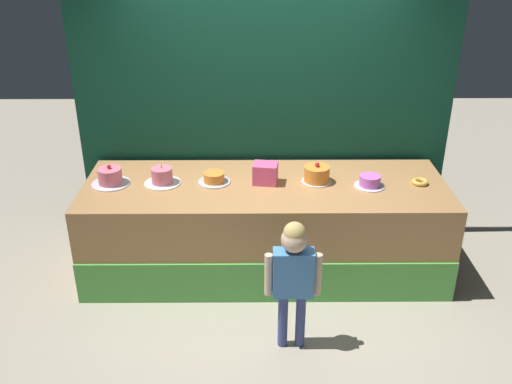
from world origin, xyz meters
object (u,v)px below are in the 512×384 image
pink_box (265,173)px  cake_left (162,177)px  cake_far_left (110,177)px  cake_far_right (370,182)px  cake_center (214,178)px  donut (420,182)px  child_figure (293,269)px  cake_right (317,174)px

pink_box → cake_left: size_ratio=0.65×
cake_far_left → cake_far_right: bearing=-1.6°
pink_box → cake_center: 0.46m
pink_box → donut: size_ratio=1.46×
cake_far_right → pink_box: bearing=174.8°
pink_box → cake_far_left: size_ratio=0.62×
child_figure → cake_right: (0.28, 1.13, 0.23)m
cake_right → cake_far_right: size_ratio=1.01×
cake_center → cake_far_right: 1.37m
child_figure → donut: child_figure is taller
pink_box → cake_far_left: cake_far_left is taller
cake_far_right → child_figure: bearing=-125.1°
cake_center → cake_right: (0.91, 0.00, 0.03)m
cake_center → cake_far_right: size_ratio=1.10×
pink_box → cake_far_right: size_ratio=0.79×
cake_left → cake_far_right: cake_left is taller
cake_left → cake_far_right: (1.82, -0.07, -0.02)m
cake_center → cake_right: bearing=0.1°
pink_box → cake_far_right: bearing=-5.2°
child_figure → cake_right: bearing=76.4°
cake_far_left → child_figure: bearing=-35.6°
cake_far_left → cake_center: 0.91m
cake_far_left → cake_far_right: cake_far_left is taller
child_figure → cake_far_right: bearing=54.9°
cake_left → donut: bearing=-0.7°
pink_box → cake_far_right: 0.91m
donut → cake_left: 2.27m
cake_center → cake_far_right: cake_far_right is taller
child_figure → donut: bearing=42.5°
cake_left → cake_center: size_ratio=1.11×
child_figure → cake_far_left: size_ratio=3.19×
donut → cake_far_right: (-0.45, -0.05, 0.03)m
child_figure → cake_right: 1.19m
donut → cake_far_left: cake_far_left is taller
cake_center → donut: bearing=-1.5°
cake_far_right → cake_right: bearing=168.2°
cake_left → cake_far_left: bearing=-179.0°
donut → child_figure: bearing=-137.5°
cake_left → cake_far_right: size_ratio=1.21×
child_figure → pink_box: child_figure is taller
donut → pink_box: bearing=178.5°
cake_far_left → cake_left: (0.45, 0.01, -0.00)m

